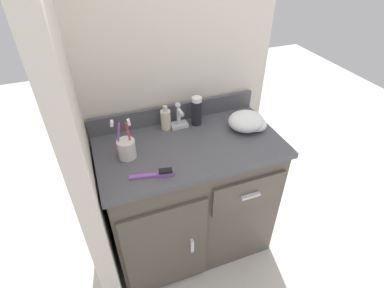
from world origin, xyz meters
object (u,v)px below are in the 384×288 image
(shaving_cream_can, at_px, (197,111))
(hairbrush, at_px, (158,174))
(hand_towel, at_px, (248,122))
(toothbrush_cup, at_px, (126,148))
(soap_dispenser, at_px, (166,119))

(shaving_cream_can, distance_m, hairbrush, 0.45)
(shaving_cream_can, xyz_separation_m, hand_towel, (0.24, -0.14, -0.04))
(toothbrush_cup, height_order, hairbrush, toothbrush_cup)
(toothbrush_cup, relative_size, shaving_cream_can, 1.26)
(shaving_cream_can, height_order, hand_towel, shaving_cream_can)
(toothbrush_cup, xyz_separation_m, hairbrush, (0.10, -0.18, -0.04))
(soap_dispenser, bearing_deg, shaving_cream_can, -5.29)
(hairbrush, relative_size, hand_towel, 0.99)
(soap_dispenser, xyz_separation_m, hairbrush, (-0.14, -0.34, -0.05))
(shaving_cream_can, bearing_deg, hairbrush, -132.96)
(toothbrush_cup, height_order, shaving_cream_can, toothbrush_cup)
(hand_towel, bearing_deg, shaving_cream_can, 149.86)
(shaving_cream_can, bearing_deg, soap_dispenser, 174.71)
(soap_dispenser, relative_size, shaving_cream_can, 0.87)
(hand_towel, bearing_deg, hairbrush, -160.77)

